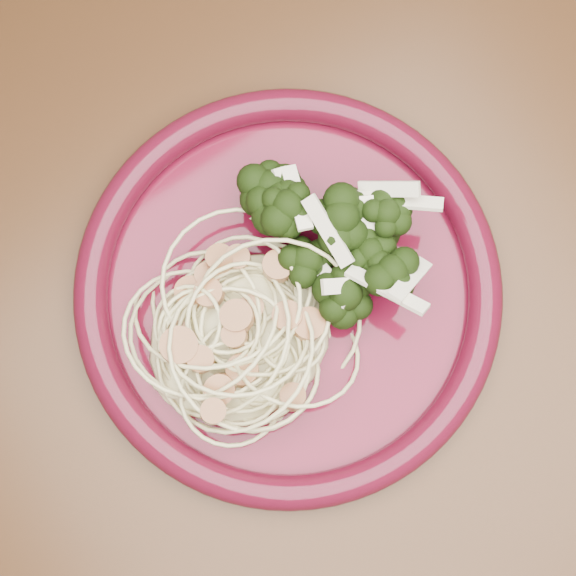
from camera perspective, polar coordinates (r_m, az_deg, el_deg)
The scene contains 6 objects.
dining_table at distance 0.72m, azimuth 4.55°, elevation 3.28°, with size 1.20×0.80×0.75m.
dinner_plate at distance 0.59m, azimuth -0.00°, elevation -0.16°, with size 0.37×0.37×0.03m.
spaghetti_pile at distance 0.58m, azimuth -3.50°, elevation -3.39°, with size 0.14×0.12×0.03m, color beige.
scallop_cluster at distance 0.54m, azimuth -3.73°, elevation -2.85°, with size 0.13×0.13×0.04m, color #B0774B, non-canonical shape.
broccoli_pile at distance 0.58m, azimuth 4.23°, elevation 4.41°, with size 0.09×0.15×0.05m, color black.
onion_garnish at distance 0.55m, azimuth 4.48°, elevation 5.32°, with size 0.06×0.10×0.06m, color #EAE4C6, non-canonical shape.
Camera 1 is at (-0.15, -0.12, 1.34)m, focal length 50.00 mm.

